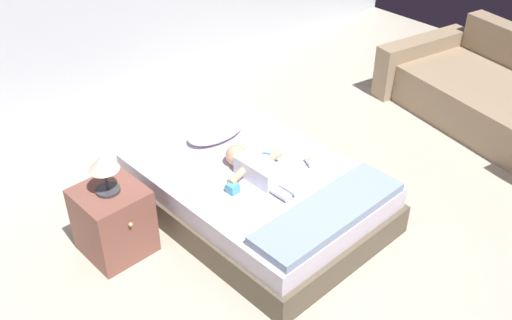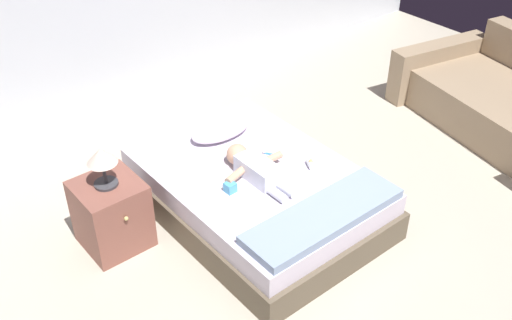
% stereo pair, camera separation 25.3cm
% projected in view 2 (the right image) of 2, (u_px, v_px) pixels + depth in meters
% --- Properties ---
extents(ground_plane, '(8.00, 8.00, 0.00)m').
position_uv_depth(ground_plane, '(358.00, 267.00, 4.12)').
color(ground_plane, '#B0A693').
extents(bed, '(1.31, 1.85, 0.39)m').
position_uv_depth(bed, '(256.00, 192.00, 4.50)').
color(bed, brown).
rests_on(bed, ground_plane).
extents(pillow, '(0.52, 0.29, 0.10)m').
position_uv_depth(pillow, '(221.00, 129.00, 4.76)').
color(pillow, silver).
rests_on(pillow, bed).
extents(baby, '(0.52, 0.66, 0.16)m').
position_uv_depth(baby, '(254.00, 168.00, 4.30)').
color(baby, white).
rests_on(baby, bed).
extents(toothbrush, '(0.08, 0.11, 0.02)m').
position_uv_depth(toothbrush, '(270.00, 154.00, 4.56)').
color(toothbrush, '#3280D9').
rests_on(toothbrush, bed).
extents(nightstand, '(0.43, 0.46, 0.52)m').
position_uv_depth(nightstand, '(112.00, 214.00, 4.19)').
color(nightstand, brown).
rests_on(nightstand, ground_plane).
extents(lamp, '(0.21, 0.21, 0.30)m').
position_uv_depth(lamp, '(102.00, 159.00, 3.92)').
color(lamp, '#333338').
rests_on(lamp, nightstand).
extents(blanket, '(1.18, 0.36, 0.06)m').
position_uv_depth(blanket, '(324.00, 216.00, 3.93)').
color(blanket, '#8194B3').
rests_on(blanket, bed).
extents(toy_block, '(0.07, 0.07, 0.07)m').
position_uv_depth(toy_block, '(230.00, 187.00, 4.17)').
color(toy_block, '#4AA0D1').
rests_on(toy_block, bed).
extents(baby_bottle, '(0.09, 0.11, 0.07)m').
position_uv_depth(baby_bottle, '(311.00, 163.00, 4.42)').
color(baby_bottle, white).
rests_on(baby_bottle, bed).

